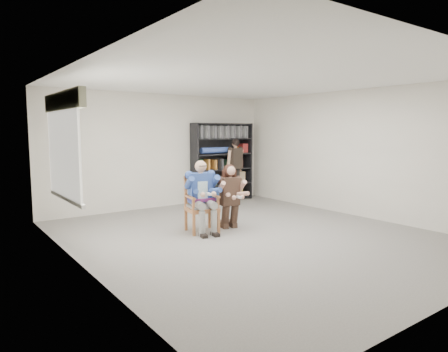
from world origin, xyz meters
TOP-DOWN VIEW (x-y plane):
  - room_shell at (0.00, 0.00)m, footprint 6.00×7.00m
  - floor at (0.00, 0.00)m, footprint 6.00×7.00m
  - window_left at (-2.95, 1.00)m, footprint 0.16×2.00m
  - armchair at (-0.59, 0.78)m, footprint 0.72×0.71m
  - seated_man at (-0.59, 0.78)m, footprint 0.75×0.93m
  - kneeling_woman at (-0.01, 0.66)m, footprint 0.69×0.93m
  - bookshelf at (1.70, 3.28)m, footprint 1.80×0.38m
  - standing_man at (1.98, 3.07)m, footprint 0.55×0.36m

SIDE VIEW (x-z plane):
  - floor at x=0.00m, z-range -0.01..0.01m
  - armchair at x=-0.59m, z-range 0.00..1.05m
  - kneeling_woman at x=-0.01m, z-range 0.00..1.25m
  - seated_man at x=-0.59m, z-range 0.00..1.36m
  - standing_man at x=1.98m, z-range 0.00..1.69m
  - bookshelf at x=1.70m, z-range 0.00..2.10m
  - room_shell at x=0.00m, z-range 0.00..2.80m
  - window_left at x=-2.95m, z-range 0.76..2.50m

